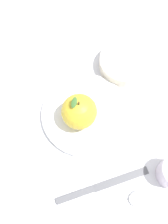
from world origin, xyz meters
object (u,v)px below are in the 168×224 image
object	(u,v)px
linen_napkin	(52,68)
spoon	(131,201)
dinner_plate	(84,114)
apple	(79,112)
knife	(94,188)
side_bowl	(125,62)

from	to	relation	value
linen_napkin	spoon	bearing A→B (deg)	121.68
dinner_plate	apple	size ratio (longest dim) A/B	2.27
dinner_plate	linen_napkin	bearing A→B (deg)	-54.96
knife	dinner_plate	bearing A→B (deg)	-79.54
spoon	linen_napkin	xyz separation A→B (m)	(0.21, -0.34, -0.00)
side_bowl	linen_napkin	xyz separation A→B (m)	(0.19, 0.01, -0.02)
side_bowl	spoon	bearing A→B (deg)	92.20
knife	apple	bearing A→B (deg)	-75.16
side_bowl	dinner_plate	bearing A→B (deg)	55.54
dinner_plate	side_bowl	size ratio (longest dim) A/B	1.64
side_bowl	spoon	world-z (taller)	side_bowl
knife	spoon	distance (m)	0.08
dinner_plate	knife	bearing A→B (deg)	100.46
spoon	knife	bearing A→B (deg)	-16.54
spoon	linen_napkin	world-z (taller)	spoon
knife	linen_napkin	xyz separation A→B (m)	(0.13, -0.31, -0.00)
knife	linen_napkin	world-z (taller)	knife
dinner_plate	linen_napkin	distance (m)	0.16
dinner_plate	knife	distance (m)	0.18
apple	knife	size ratio (longest dim) A/B	0.46
apple	side_bowl	size ratio (longest dim) A/B	0.72
spoon	linen_napkin	distance (m)	0.40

